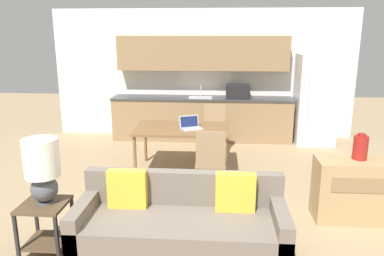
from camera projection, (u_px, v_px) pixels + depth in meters
name	position (u px, v px, depth m)	size (l,w,h in m)	color
ground_plane	(181.00, 252.00, 3.88)	(20.00, 20.00, 0.00)	#9E8460
wall_back	(203.00, 74.00, 8.02)	(6.40, 0.07, 2.70)	silver
kitchen_counter	(203.00, 100.00, 7.85)	(3.74, 0.65, 2.15)	#8E704C
refrigerator	(315.00, 99.00, 7.55)	(0.76, 0.78, 1.80)	white
dining_table	(182.00, 131.00, 6.02)	(1.51, 0.95, 0.73)	brown
couch	(181.00, 224.00, 3.77)	(2.07, 0.80, 0.85)	#3D2D1E
side_table	(45.00, 220.00, 3.81)	(0.45, 0.45, 0.54)	brown
table_lamp	(42.00, 167.00, 3.69)	(0.34, 0.34, 0.67)	#4C515B
credenza	(368.00, 190.00, 4.47)	(1.26, 0.44, 0.76)	tan
vase	(360.00, 147.00, 4.40)	(0.17, 0.17, 0.31)	maroon
dining_chair_far_right	(214.00, 129.00, 6.83)	(0.47, 0.47, 0.94)	#997A56
dining_chair_near_right	(211.00, 159.00, 5.18)	(0.42, 0.42, 0.94)	#997A56
laptop	(190.00, 125.00, 5.95)	(0.40, 0.37, 0.20)	#B7BABC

